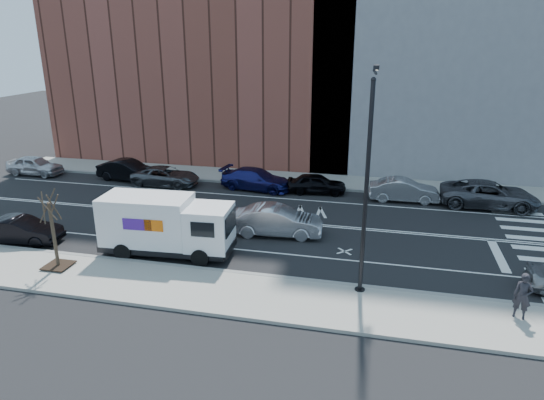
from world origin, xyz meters
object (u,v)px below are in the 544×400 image
at_px(fedex_van, 166,225).
at_px(far_parked_b, 128,170).
at_px(driving_sedan, 277,221).
at_px(pedestrian, 523,296).
at_px(far_parked_a, 35,165).

xyz_separation_m(fedex_van, far_parked_b, (-8.48, 11.52, -0.80)).
relative_size(driving_sedan, pedestrian, 2.70).
height_order(far_parked_a, driving_sedan, driving_sedan).
bearing_deg(far_parked_a, far_parked_b, -87.14).
xyz_separation_m(far_parked_a, pedestrian, (32.34, -13.85, 0.31)).
bearing_deg(driving_sedan, fedex_van, 122.45).
bearing_deg(far_parked_a, driving_sedan, -108.45).
bearing_deg(far_parked_a, fedex_van, -123.24).
bearing_deg(far_parked_b, driving_sedan, -112.52).
bearing_deg(driving_sedan, far_parked_a, 65.63).
distance_m(far_parked_b, driving_sedan, 15.46).
height_order(far_parked_b, pedestrian, pedestrian).
distance_m(driving_sedan, pedestrian, 12.66).
relative_size(far_parked_b, driving_sedan, 0.96).
relative_size(fedex_van, driving_sedan, 1.35).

